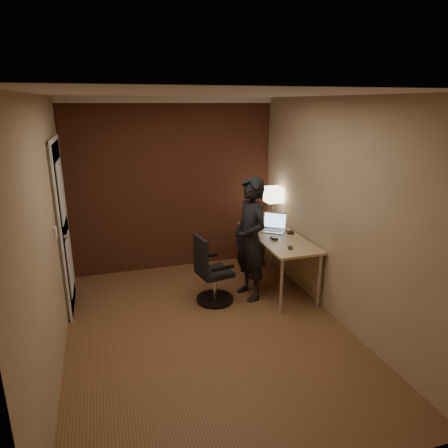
{
  "coord_description": "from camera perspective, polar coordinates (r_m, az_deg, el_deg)",
  "views": [
    {
      "loc": [
        -0.99,
        -3.76,
        2.43
      ],
      "look_at": [
        0.35,
        0.55,
        1.05
      ],
      "focal_mm": 32.0,
      "sensor_mm": 36.0,
      "label": 1
    }
  ],
  "objects": [
    {
      "name": "phone",
      "position": [
        4.93,
        9.45,
        -3.36
      ],
      "size": [
        0.1,
        0.13,
        0.01
      ],
      "primitive_type": "cube",
      "rotation": [
        0.0,
        0.0,
        -0.38
      ],
      "color": "black",
      "rests_on": "desk"
    },
    {
      "name": "desk_lamp",
      "position": [
        5.81,
        7.05,
        4.13
      ],
      "size": [
        0.22,
        0.22,
        0.54
      ],
      "color": "silver",
      "rests_on": "desk"
    },
    {
      "name": "laptop",
      "position": [
        5.56,
        7.07,
        -0.24
      ],
      "size": [
        0.42,
        0.41,
        0.23
      ],
      "color": "silver",
      "rests_on": "desk"
    },
    {
      "name": "wallet",
      "position": [
        5.48,
        9.43,
        -1.18
      ],
      "size": [
        0.12,
        0.13,
        0.02
      ],
      "primitive_type": "cube",
      "rotation": [
        0.0,
        0.0,
        -0.33
      ],
      "color": "black",
      "rests_on": "desk"
    },
    {
      "name": "room",
      "position": [
        5.45,
        -9.42,
        5.55
      ],
      "size": [
        4.0,
        4.0,
        4.0
      ],
      "color": "brown",
      "rests_on": "ground"
    },
    {
      "name": "mouse",
      "position": [
        5.2,
        7.18,
        -2.01
      ],
      "size": [
        0.07,
        0.1,
        0.03
      ],
      "primitive_type": "cube",
      "rotation": [
        0.0,
        0.0,
        0.05
      ],
      "color": "black",
      "rests_on": "desk"
    },
    {
      "name": "desk",
      "position": [
        5.42,
        8.3,
        -2.89
      ],
      "size": [
        0.6,
        1.5,
        0.73
      ],
      "color": "tan",
      "rests_on": "ground"
    },
    {
      "name": "office_chair",
      "position": [
        5.0,
        -1.91,
        -7.19
      ],
      "size": [
        0.47,
        0.52,
        0.86
      ],
      "color": "black",
      "rests_on": "ground"
    },
    {
      "name": "person",
      "position": [
        5.01,
        3.8,
        -2.18
      ],
      "size": [
        0.48,
        0.63,
        1.57
      ],
      "primitive_type": "imported",
      "rotation": [
        0.0,
        0.0,
        -1.38
      ],
      "color": "black",
      "rests_on": "ground"
    }
  ]
}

